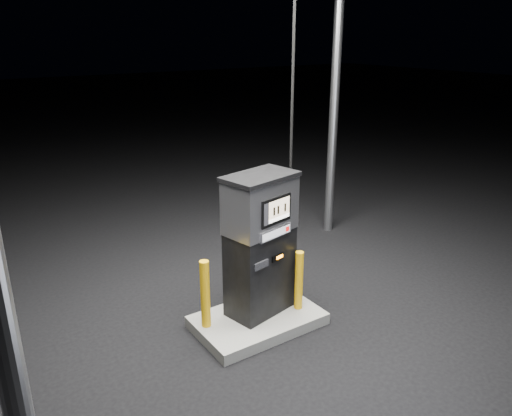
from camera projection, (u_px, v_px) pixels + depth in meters
ground at (258, 325)px, 6.50m from camera, size 80.00×80.00×0.00m
pump_island at (258, 320)px, 6.47m from camera, size 1.60×1.00×0.15m
fuel_dispenser at (260, 243)px, 6.26m from camera, size 1.07×0.72×3.83m
bollard_left at (205, 294)px, 6.07m from camera, size 0.13×0.13×0.88m
bollard_right at (299, 280)px, 6.49m from camera, size 0.14×0.14×0.81m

